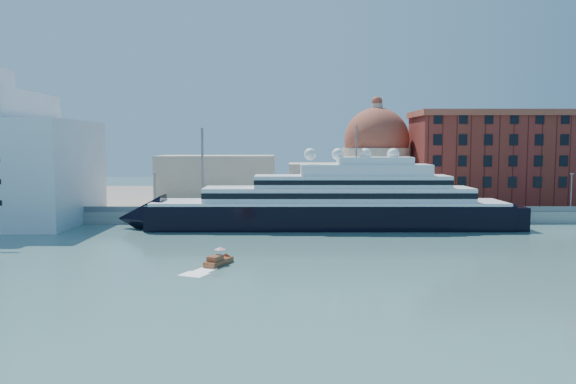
{
  "coord_description": "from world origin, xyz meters",
  "views": [
    {
      "loc": [
        -1.55,
        -89.63,
        17.06
      ],
      "look_at": [
        -1.32,
        18.0,
        7.79
      ],
      "focal_mm": 35.0,
      "sensor_mm": 36.0,
      "label": 1
    }
  ],
  "objects": [
    {
      "name": "quay",
      "position": [
        0.0,
        34.0,
        1.25
      ],
      "size": [
        180.0,
        10.0,
        2.5
      ],
      "primitive_type": "cube",
      "color": "gray",
      "rests_on": "ground"
    },
    {
      "name": "lamp_posts",
      "position": [
        -12.67,
        32.27,
        9.84
      ],
      "size": [
        120.8,
        2.4,
        18.0
      ],
      "color": "slate",
      "rests_on": "quay"
    },
    {
      "name": "warehouse",
      "position": [
        52.0,
        52.0,
        13.79
      ],
      "size": [
        43.0,
        19.0,
        23.25
      ],
      "color": "maroon",
      "rests_on": "land"
    },
    {
      "name": "water_taxi",
      "position": [
        -11.25,
        -11.7,
        0.63
      ],
      "size": [
        3.85,
        5.78,
        2.61
      ],
      "rotation": [
        0.0,
        0.0,
        -0.4
      ],
      "color": "maroon",
      "rests_on": "ground"
    },
    {
      "name": "land",
      "position": [
        0.0,
        75.0,
        1.0
      ],
      "size": [
        260.0,
        72.0,
        2.0
      ],
      "primitive_type": "cube",
      "color": "slate",
      "rests_on": "ground"
    },
    {
      "name": "quay_fence",
      "position": [
        0.0,
        29.5,
        3.1
      ],
      "size": [
        180.0,
        0.1,
        1.2
      ],
      "primitive_type": "cube",
      "color": "slate",
      "rests_on": "quay"
    },
    {
      "name": "service_barge",
      "position": [
        -52.12,
        19.23,
        0.77
      ],
      "size": [
        12.01,
        4.29,
        2.68
      ],
      "rotation": [
        0.0,
        0.0,
        -0.03
      ],
      "color": "white",
      "rests_on": "ground"
    },
    {
      "name": "church",
      "position": [
        6.39,
        57.72,
        10.91
      ],
      "size": [
        66.0,
        18.0,
        25.5
      ],
      "color": "beige",
      "rests_on": "land"
    },
    {
      "name": "ground",
      "position": [
        0.0,
        0.0,
        0.0
      ],
      "size": [
        400.0,
        400.0,
        0.0
      ],
      "primitive_type": "plane",
      "color": "#386161",
      "rests_on": "ground"
    },
    {
      "name": "superyacht",
      "position": [
        4.62,
        23.0,
        4.2
      ],
      "size": [
        81.38,
        11.28,
        24.32
      ],
      "color": "black",
      "rests_on": "ground"
    }
  ]
}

